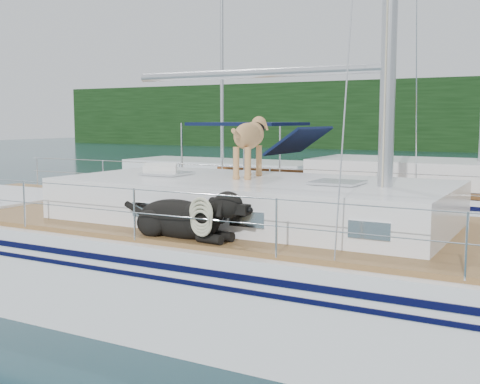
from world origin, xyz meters
The scene contains 4 objects.
ground centered at (0.00, 0.00, 0.00)m, with size 120.00×120.00×0.00m, color black.
main_sailboat centered at (0.10, -0.01, 0.68)m, with size 12.00×3.80×14.01m.
neighbor_sailboat centered at (0.58, 6.50, 0.63)m, with size 11.00×3.50×13.30m.
bg_boat_west centered at (-8.00, 14.00, 0.45)m, with size 8.00×3.00×11.65m.
Camera 1 is at (4.56, -7.10, 2.61)m, focal length 45.00 mm.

